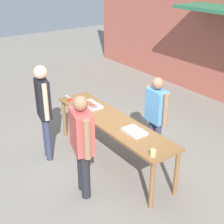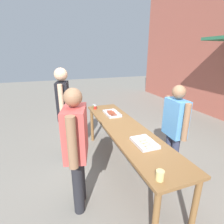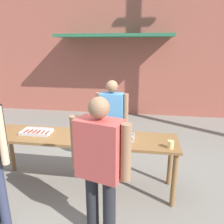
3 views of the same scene
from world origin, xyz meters
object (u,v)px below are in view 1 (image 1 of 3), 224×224
object	(u,v)px
condiment_jar_ketchup	(69,99)
person_customer_holding_hotdog	(44,104)
food_tray_buns	(135,132)
person_customer_with_cup	(82,139)
condiment_jar_mustard	(67,97)
beer_cup	(153,153)
food_tray_sausages	(91,105)
person_server_behind_table	(156,112)

from	to	relation	value
condiment_jar_ketchup	person_customer_holding_hotdog	world-z (taller)	person_customer_holding_hotdog
condiment_jar_ketchup	person_customer_holding_hotdog	size ratio (longest dim) A/B	0.04
food_tray_buns	person_customer_with_cup	world-z (taller)	person_customer_with_cup
condiment_jar_mustard	person_customer_holding_hotdog	world-z (taller)	person_customer_holding_hotdog
food_tray_buns	beer_cup	distance (m)	0.71
person_customer_with_cup	beer_cup	bearing A→B (deg)	-123.72
beer_cup	person_customer_with_cup	world-z (taller)	person_customer_with_cup
condiment_jar_mustard	beer_cup	xyz separation A→B (m)	(2.54, 0.01, 0.01)
person_customer_holding_hotdog	person_customer_with_cup	size ratio (longest dim) A/B	1.08
food_tray_sausages	person_server_behind_table	size ratio (longest dim) A/B	0.28
person_server_behind_table	person_customer_holding_hotdog	bearing A→B (deg)	-121.92
beer_cup	person_customer_with_cup	distance (m)	1.05
condiment_jar_mustard	person_customer_holding_hotdog	distance (m)	0.88
food_tray_sausages	condiment_jar_ketchup	size ratio (longest dim) A/B	5.72
food_tray_sausages	person_customer_holding_hotdog	size ratio (longest dim) A/B	0.25
beer_cup	person_customer_holding_hotdog	xyz separation A→B (m)	(-2.06, -0.71, 0.19)
condiment_jar_mustard	condiment_jar_ketchup	distance (m)	0.10
condiment_jar_mustard	beer_cup	world-z (taller)	beer_cup
food_tray_buns	beer_cup	bearing A→B (deg)	-18.17
condiment_jar_ketchup	person_server_behind_table	distance (m)	1.79
beer_cup	food_tray_sausages	bearing A→B (deg)	173.63
food_tray_sausages	condiment_jar_mustard	xyz separation A→B (m)	(-0.56, -0.23, 0.03)
condiment_jar_ketchup	beer_cup	size ratio (longest dim) A/B	0.76
condiment_jar_mustard	person_customer_holding_hotdog	xyz separation A→B (m)	(0.48, -0.70, 0.21)
food_tray_sausages	person_customer_holding_hotdog	bearing A→B (deg)	-94.72
food_tray_sausages	beer_cup	distance (m)	1.99
condiment_jar_mustard	person_customer_with_cup	bearing A→B (deg)	-21.23
person_customer_with_cup	condiment_jar_mustard	bearing A→B (deg)	-5.51
food_tray_sausages	beer_cup	bearing A→B (deg)	-6.37
person_customer_holding_hotdog	person_customer_with_cup	world-z (taller)	person_customer_holding_hotdog
person_customer_holding_hotdog	food_tray_buns	bearing A→B (deg)	-134.03
food_tray_buns	condiment_jar_mustard	size ratio (longest dim) A/B	4.95
beer_cup	person_customer_with_cup	xyz separation A→B (m)	(-0.80, -0.68, 0.08)
food_tray_buns	condiment_jar_ketchup	size ratio (longest dim) A/B	4.95
condiment_jar_ketchup	person_server_behind_table	world-z (taller)	person_server_behind_table
condiment_jar_ketchup	person_customer_holding_hotdog	xyz separation A→B (m)	(0.38, -0.70, 0.21)
food_tray_buns	condiment_jar_mustard	world-z (taller)	condiment_jar_mustard
condiment_jar_mustard	person_server_behind_table	world-z (taller)	person_server_behind_table
food_tray_sausages	food_tray_buns	bearing A→B (deg)	-0.04
condiment_jar_mustard	person_customer_with_cup	distance (m)	1.87
food_tray_sausages	food_tray_buns	world-z (taller)	food_tray_buns
food_tray_sausages	food_tray_buns	xyz separation A→B (m)	(1.31, -0.00, 0.01)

